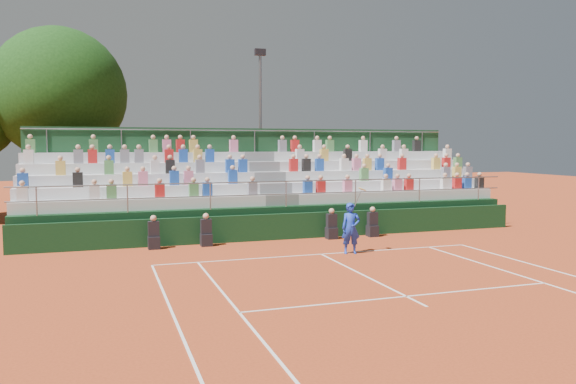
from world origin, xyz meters
name	(u,v)px	position (x,y,z in m)	size (l,w,h in m)	color
ground	(321,254)	(0.00, 0.00, 0.00)	(90.00, 90.00, 0.00)	#B0411D
courtside_wall	(290,226)	(0.00, 3.20, 0.50)	(20.00, 0.15, 1.00)	black
line_officials	(271,230)	(-0.93, 2.75, 0.48)	(8.87, 0.40, 1.19)	black
grandstand	(267,203)	(0.01, 6.44, 1.08)	(20.00, 5.20, 4.40)	black
tennis_player	(351,228)	(0.99, -0.18, 0.86)	(0.88, 0.55, 2.22)	#1939C2
tree_east	(59,94)	(-8.71, 12.46, 6.08)	(6.38, 6.38, 9.29)	#362513
floodlight_mast	(260,118)	(1.47, 12.70, 5.09)	(0.60, 0.25, 8.81)	gray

